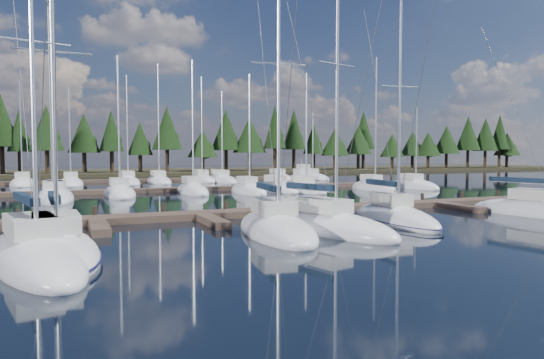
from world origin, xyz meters
name	(u,v)px	position (x,y,z in m)	size (l,w,h in m)	color
ground	(231,198)	(0.00, 30.00, 0.00)	(260.00, 260.00, 0.00)	black
far_shore	(139,172)	(0.00, 90.00, 0.30)	(220.00, 30.00, 0.60)	#322E1B
main_dock	(292,212)	(0.00, 17.36, 0.20)	(44.00, 6.13, 0.90)	brown
back_docks	(183,184)	(0.00, 49.58, 0.20)	(50.00, 21.80, 0.40)	brown
front_sailboat_0	(35,256)	(-14.60, 8.23, 0.28)	(4.87, 10.11, 14.23)	white
front_sailboat_1	(57,252)	(-13.87, 8.64, 0.28)	(3.61, 8.26, 13.86)	white
front_sailboat_2	(276,229)	(-4.05, 10.71, 0.29)	(4.12, 9.11, 14.96)	white
front_sailboat_3	(329,227)	(-1.33, 10.17, 0.30)	(4.84, 8.91, 15.14)	white
front_sailboat_4	(394,218)	(3.73, 11.64, 0.29)	(3.48, 8.77, 14.00)	white
back_sailboat_rows	(192,185)	(0.21, 45.31, 0.27)	(49.68, 32.75, 16.78)	white
motor_yacht_right	(303,177)	(19.29, 54.30, 0.45)	(4.28, 8.32, 3.96)	white
tree_line	(144,134)	(-0.31, 80.16, 7.59)	(186.34, 11.51, 13.61)	black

